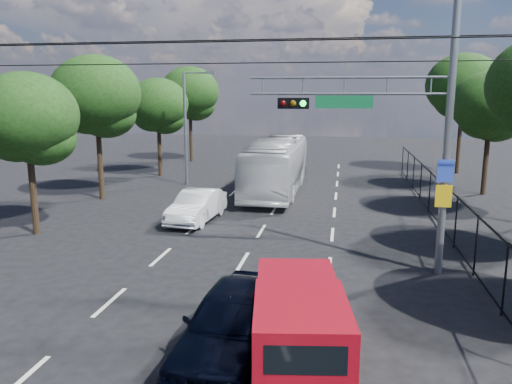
% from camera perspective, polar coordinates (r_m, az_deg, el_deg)
% --- Properties ---
extents(lane_markings, '(6.12, 38.00, 0.01)m').
position_cam_1_polar(lane_markings, '(23.21, 1.41, -3.16)').
color(lane_markings, beige).
rests_on(lane_markings, ground).
extents(signal_mast, '(6.43, 0.39, 9.50)m').
position_cam_1_polar(signal_mast, '(16.35, 17.04, 8.89)').
color(signal_mast, slate).
rests_on(signal_mast, ground).
extents(streetlight_left, '(2.09, 0.22, 7.08)m').
position_cam_1_polar(streetlight_left, '(31.79, -7.81, 7.83)').
color(streetlight_left, slate).
rests_on(streetlight_left, ground).
extents(utility_wires, '(22.00, 5.04, 0.74)m').
position_cam_1_polar(utility_wires, '(17.45, -1.11, 16.04)').
color(utility_wires, black).
rests_on(utility_wires, ground).
extents(fence_right, '(0.06, 34.03, 2.00)m').
position_cam_1_polar(fence_right, '(21.38, 21.24, -2.35)').
color(fence_right, black).
rests_on(fence_right, ground).
extents(tree_right_d, '(4.32, 4.32, 7.02)m').
position_cam_1_polar(tree_right_d, '(31.33, 25.23, 8.50)').
color(tree_right_d, black).
rests_on(tree_right_d, ground).
extents(tree_right_e, '(5.28, 5.28, 8.58)m').
position_cam_1_polar(tree_right_e, '(39.14, 22.61, 10.63)').
color(tree_right_e, black).
rests_on(tree_right_e, ground).
extents(tree_left_b, '(4.08, 4.08, 6.63)m').
position_cam_1_polar(tree_left_b, '(22.16, -24.62, 7.15)').
color(tree_left_b, black).
rests_on(tree_left_b, ground).
extents(tree_left_c, '(4.80, 4.80, 7.80)m').
position_cam_1_polar(tree_left_c, '(28.46, -17.74, 9.95)').
color(tree_left_c, black).
rests_on(tree_left_c, ground).
extents(tree_left_d, '(4.20, 4.20, 6.83)m').
position_cam_1_polar(tree_left_d, '(35.62, -11.09, 9.34)').
color(tree_left_d, black).
rests_on(tree_left_d, ground).
extents(tree_left_e, '(4.92, 4.92, 7.99)m').
position_cam_1_polar(tree_left_e, '(43.23, -7.54, 10.82)').
color(tree_left_e, black).
rests_on(tree_left_e, ground).
extents(red_pickup, '(2.52, 5.24, 1.88)m').
position_cam_1_polar(red_pickup, '(10.94, 4.83, -14.67)').
color(red_pickup, black).
rests_on(red_pickup, ground).
extents(navy_hatchback, '(2.24, 4.88, 1.62)m').
position_cam_1_polar(navy_hatchback, '(11.37, -2.62, -14.63)').
color(navy_hatchback, black).
rests_on(navy_hatchback, ground).
extents(white_bus, '(2.65, 11.27, 3.14)m').
position_cam_1_polar(white_bus, '(29.46, 2.40, 3.02)').
color(white_bus, silver).
rests_on(white_bus, ground).
extents(white_van, '(1.87, 4.42, 1.42)m').
position_cam_1_polar(white_van, '(22.93, -6.78, -1.60)').
color(white_van, white).
rests_on(white_van, ground).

